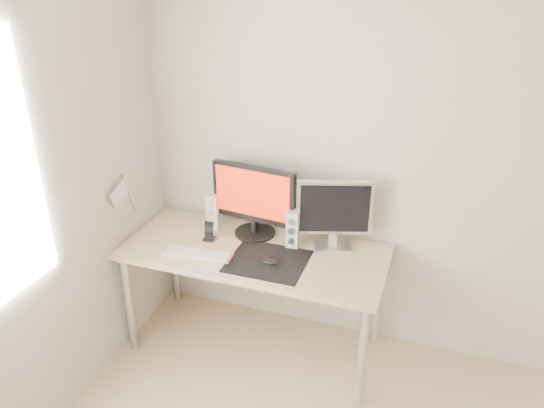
# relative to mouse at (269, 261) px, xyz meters

# --- Properties ---
(wall_back) EXTENTS (3.50, 0.00, 3.50)m
(wall_back) POSITION_rel_mouse_xyz_m (0.79, 0.49, 0.50)
(wall_back) COLOR beige
(wall_back) RESTS_ON ground
(mousepad) EXTENTS (0.45, 0.40, 0.00)m
(mousepad) POSITION_rel_mouse_xyz_m (-0.02, 0.03, -0.02)
(mousepad) COLOR black
(mousepad) RESTS_ON desk
(mouse) EXTENTS (0.10, 0.06, 0.04)m
(mouse) POSITION_rel_mouse_xyz_m (0.00, 0.00, 0.00)
(mouse) COLOR black
(mouse) RESTS_ON mousepad
(desk) EXTENTS (1.60, 0.70, 0.73)m
(desk) POSITION_rel_mouse_xyz_m (-0.14, 0.12, -0.10)
(desk) COLOR #D1B587
(desk) RESTS_ON ground
(main_monitor) EXTENTS (0.55, 0.29, 0.47)m
(main_monitor) POSITION_rel_mouse_xyz_m (-0.21, 0.31, 0.23)
(main_monitor) COLOR black
(main_monitor) RESTS_ON desk
(second_monitor) EXTENTS (0.44, 0.22, 0.43)m
(second_monitor) POSITION_rel_mouse_xyz_m (0.30, 0.32, 0.22)
(second_monitor) COLOR silver
(second_monitor) RESTS_ON desk
(speaker_left) EXTENTS (0.08, 0.09, 0.24)m
(speaker_left) POSITION_rel_mouse_xyz_m (-0.49, 0.32, 0.10)
(speaker_left) COLOR white
(speaker_left) RESTS_ON desk
(speaker_right) EXTENTS (0.08, 0.09, 0.24)m
(speaker_right) POSITION_rel_mouse_xyz_m (0.07, 0.25, 0.10)
(speaker_right) COLOR silver
(speaker_right) RESTS_ON desk
(keyboard) EXTENTS (0.43, 0.16, 0.02)m
(keyboard) POSITION_rel_mouse_xyz_m (-0.44, -0.04, -0.01)
(keyboard) COLOR silver
(keyboard) RESTS_ON desk
(phone_dock) EXTENTS (0.07, 0.06, 0.13)m
(phone_dock) POSITION_rel_mouse_xyz_m (-0.45, 0.15, 0.02)
(phone_dock) COLOR black
(phone_dock) RESTS_ON desk
(pennant) EXTENTS (0.01, 0.23, 0.29)m
(pennant) POSITION_rel_mouse_xyz_m (-0.93, -0.02, 0.30)
(pennant) COLOR #A57F54
(pennant) RESTS_ON wall_left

